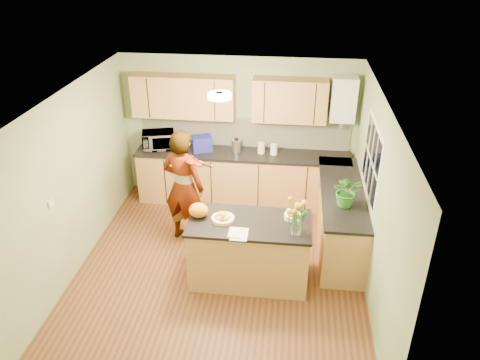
# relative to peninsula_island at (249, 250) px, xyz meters

# --- Properties ---
(floor) EXTENTS (4.50, 4.50, 0.00)m
(floor) POSITION_rel_peninsula_island_xyz_m (-0.43, 0.13, -0.46)
(floor) COLOR #512E17
(floor) RESTS_ON ground
(ceiling) EXTENTS (4.00, 4.50, 0.02)m
(ceiling) POSITION_rel_peninsula_island_xyz_m (-0.43, 0.13, 2.04)
(ceiling) COLOR silver
(ceiling) RESTS_ON wall_back
(wall_back) EXTENTS (4.00, 0.02, 2.50)m
(wall_back) POSITION_rel_peninsula_island_xyz_m (-0.43, 2.38, 0.79)
(wall_back) COLOR gray
(wall_back) RESTS_ON floor
(wall_front) EXTENTS (4.00, 0.02, 2.50)m
(wall_front) POSITION_rel_peninsula_island_xyz_m (-0.43, -2.12, 0.79)
(wall_front) COLOR gray
(wall_front) RESTS_ON floor
(wall_left) EXTENTS (0.02, 4.50, 2.50)m
(wall_left) POSITION_rel_peninsula_island_xyz_m (-2.43, 0.13, 0.79)
(wall_left) COLOR gray
(wall_left) RESTS_ON floor
(wall_right) EXTENTS (0.02, 4.50, 2.50)m
(wall_right) POSITION_rel_peninsula_island_xyz_m (1.57, 0.13, 0.79)
(wall_right) COLOR gray
(wall_right) RESTS_ON floor
(back_counter) EXTENTS (3.64, 0.62, 0.94)m
(back_counter) POSITION_rel_peninsula_island_xyz_m (-0.33, 2.08, 0.01)
(back_counter) COLOR #A87E43
(back_counter) RESTS_ON floor
(right_counter) EXTENTS (0.62, 2.24, 0.94)m
(right_counter) POSITION_rel_peninsula_island_xyz_m (1.27, 0.98, 0.01)
(right_counter) COLOR #A87E43
(right_counter) RESTS_ON floor
(splashback) EXTENTS (3.60, 0.02, 0.52)m
(splashback) POSITION_rel_peninsula_island_xyz_m (-0.33, 2.37, 0.74)
(splashback) COLOR silver
(splashback) RESTS_ON back_counter
(upper_cabinets) EXTENTS (3.20, 0.34, 0.70)m
(upper_cabinets) POSITION_rel_peninsula_island_xyz_m (-0.61, 2.21, 1.39)
(upper_cabinets) COLOR #A87E43
(upper_cabinets) RESTS_ON wall_back
(boiler) EXTENTS (0.40, 0.30, 0.86)m
(boiler) POSITION_rel_peninsula_island_xyz_m (1.27, 2.22, 1.44)
(boiler) COLOR white
(boiler) RESTS_ON wall_back
(window_right) EXTENTS (0.01, 1.30, 1.05)m
(window_right) POSITION_rel_peninsula_island_xyz_m (1.56, 0.73, 1.09)
(window_right) COLOR white
(window_right) RESTS_ON wall_right
(light_switch) EXTENTS (0.02, 0.09, 0.09)m
(light_switch) POSITION_rel_peninsula_island_xyz_m (-2.42, -0.47, 0.84)
(light_switch) COLOR white
(light_switch) RESTS_ON wall_left
(ceiling_lamp) EXTENTS (0.30, 0.30, 0.07)m
(ceiling_lamp) POSITION_rel_peninsula_island_xyz_m (-0.43, 0.43, 2.00)
(ceiling_lamp) COLOR #FFEABF
(ceiling_lamp) RESTS_ON ceiling
(peninsula_island) EXTENTS (1.60, 0.82, 0.92)m
(peninsula_island) POSITION_rel_peninsula_island_xyz_m (0.00, 0.00, 0.00)
(peninsula_island) COLOR #A87E43
(peninsula_island) RESTS_ON floor
(fruit_dish) EXTENTS (0.30, 0.30, 0.11)m
(fruit_dish) POSITION_rel_peninsula_island_xyz_m (-0.35, 0.00, 0.50)
(fruit_dish) COLOR #F4E9C3
(fruit_dish) RESTS_ON peninsula_island
(orange_bowl) EXTENTS (0.22, 0.22, 0.13)m
(orange_bowl) POSITION_rel_peninsula_island_xyz_m (0.55, 0.15, 0.51)
(orange_bowl) COLOR #F4E9C3
(orange_bowl) RESTS_ON peninsula_island
(flower_vase) EXTENTS (0.28, 0.28, 0.51)m
(flower_vase) POSITION_rel_peninsula_island_xyz_m (0.60, -0.18, 0.80)
(flower_vase) COLOR silver
(flower_vase) RESTS_ON peninsula_island
(orange_bag) EXTENTS (0.30, 0.26, 0.20)m
(orange_bag) POSITION_rel_peninsula_island_xyz_m (-0.68, 0.05, 0.56)
(orange_bag) COLOR orange
(orange_bag) RESTS_ON peninsula_island
(papers) EXTENTS (0.21, 0.29, 0.01)m
(papers) POSITION_rel_peninsula_island_xyz_m (-0.10, -0.30, 0.46)
(papers) COLOR silver
(papers) RESTS_ON peninsula_island
(violinist) EXTENTS (0.75, 0.60, 1.80)m
(violinist) POSITION_rel_peninsula_island_xyz_m (-1.07, 0.85, 0.44)
(violinist) COLOR tan
(violinist) RESTS_ON floor
(violin) EXTENTS (0.57, 0.50, 0.14)m
(violin) POSITION_rel_peninsula_island_xyz_m (-0.87, 0.63, 0.98)
(violin) COLOR #4D0C04
(violin) RESTS_ON violinist
(microwave) EXTENTS (0.62, 0.49, 0.30)m
(microwave) POSITION_rel_peninsula_island_xyz_m (-1.79, 2.11, 0.63)
(microwave) COLOR white
(microwave) RESTS_ON back_counter
(blue_box) EXTENTS (0.39, 0.34, 0.26)m
(blue_box) POSITION_rel_peninsula_island_xyz_m (-1.03, 2.10, 0.61)
(blue_box) COLOR navy
(blue_box) RESTS_ON back_counter
(kettle) EXTENTS (0.16, 0.16, 0.30)m
(kettle) POSITION_rel_peninsula_island_xyz_m (-0.44, 2.11, 0.60)
(kettle) COLOR silver
(kettle) RESTS_ON back_counter
(jar_cream) EXTENTS (0.13, 0.13, 0.19)m
(jar_cream) POSITION_rel_peninsula_island_xyz_m (-0.02, 2.11, 0.57)
(jar_cream) COLOR #F4E9C3
(jar_cream) RESTS_ON back_counter
(jar_white) EXTENTS (0.12, 0.12, 0.18)m
(jar_white) POSITION_rel_peninsula_island_xyz_m (0.20, 2.08, 0.57)
(jar_white) COLOR white
(jar_white) RESTS_ON back_counter
(potted_plant) EXTENTS (0.42, 0.36, 0.45)m
(potted_plant) POSITION_rel_peninsula_island_xyz_m (1.27, 0.53, 0.71)
(potted_plant) COLOR #2B7727
(potted_plant) RESTS_ON right_counter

